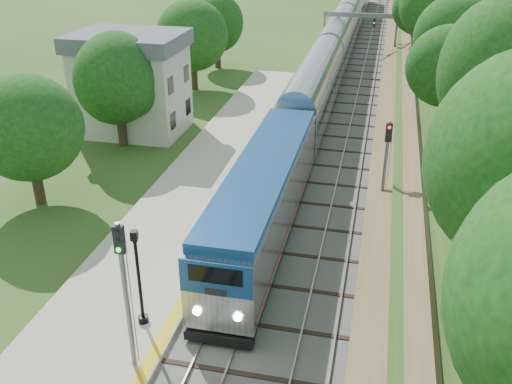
% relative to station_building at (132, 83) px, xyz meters
% --- Properties ---
extents(trackbed, '(9.50, 170.00, 0.28)m').
position_rel_station_building_xyz_m(trackbed, '(16.00, 30.00, -4.02)').
color(trackbed, '#4C4944').
rests_on(trackbed, ground).
extents(platform, '(6.40, 68.00, 0.38)m').
position_rel_station_building_xyz_m(platform, '(8.80, -14.00, -3.90)').
color(platform, '#A59A85').
rests_on(platform, ground).
extents(yellow_stripe, '(0.55, 68.00, 0.01)m').
position_rel_station_building_xyz_m(yellow_stripe, '(11.65, -14.00, -3.70)').
color(yellow_stripe, gold).
rests_on(yellow_stripe, platform).
extents(embankment, '(10.64, 170.00, 11.70)m').
position_rel_station_building_xyz_m(embankment, '(24.35, 30.00, -2.14)').
color(embankment, brown).
rests_on(embankment, ground).
extents(station_building, '(8.60, 6.60, 8.00)m').
position_rel_station_building_xyz_m(station_building, '(0.00, 0.00, 0.00)').
color(station_building, beige).
rests_on(station_building, ground).
extents(signal_gantry, '(8.40, 0.38, 6.20)m').
position_rel_station_building_xyz_m(signal_gantry, '(16.47, 24.99, 0.73)').
color(signal_gantry, slate).
rests_on(signal_gantry, ground).
extents(trees_behind_platform, '(7.82, 53.32, 7.21)m').
position_rel_station_building_xyz_m(trees_behind_platform, '(2.83, -9.33, 0.44)').
color(trees_behind_platform, '#332316').
rests_on(trees_behind_platform, ground).
extents(train, '(3.05, 101.38, 4.48)m').
position_rel_station_building_xyz_m(train, '(14.00, 25.93, -1.79)').
color(train, black).
rests_on(train, trackbed).
extents(lamppost_far, '(0.45, 0.45, 4.59)m').
position_rel_station_building_xyz_m(lamppost_far, '(10.45, -23.18, -1.66)').
color(lamppost_far, black).
rests_on(lamppost_far, platform).
extents(signal_platform, '(0.38, 0.30, 6.41)m').
position_rel_station_building_xyz_m(signal_platform, '(11.10, -25.63, 0.23)').
color(signal_platform, slate).
rests_on(signal_platform, platform).
extents(signal_farside, '(0.35, 0.28, 6.40)m').
position_rel_station_building_xyz_m(signal_farside, '(20.20, -12.00, -0.06)').
color(signal_farside, slate).
rests_on(signal_farside, ground).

